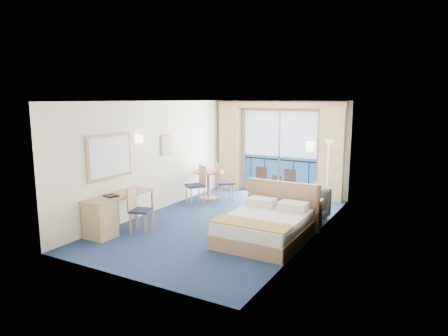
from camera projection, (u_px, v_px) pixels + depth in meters
The scene contains 22 objects.
floor at pixel (226, 222), 9.01m from camera, with size 6.50×6.50×0.00m, color navy.
room_walls at pixel (226, 144), 8.71m from camera, with size 4.04×6.54×2.72m.
balcony_door at pixel (279, 155), 11.59m from camera, with size 2.36×0.03×2.52m.
curtain_left at pixel (230, 148), 12.18m from camera, with size 0.65×0.22×2.55m, color tan.
curtain_right at pixel (332, 155), 10.69m from camera, with size 0.65×0.22×2.55m, color tan.
pelmet at pixel (279, 105), 11.24m from camera, with size 3.80×0.25×0.18m, color #A67A5A.
mirror at pixel (110, 156), 8.40m from camera, with size 0.05×1.25×0.95m.
wall_print at pixel (166, 145), 10.07m from camera, with size 0.04×0.42×0.52m.
sconce_left at pixel (139, 139), 9.11m from camera, with size 0.18×0.18×0.18m, color beige.
sconce_right at pixel (311, 146), 7.63m from camera, with size 0.18×0.18×0.18m, color beige.
bed at pixel (266, 226), 7.83m from camera, with size 1.62×1.92×1.02m.
nightstand at pixel (309, 213), 8.62m from camera, with size 0.47×0.45×0.61m, color tan.
phone at pixel (311, 198), 8.55m from camera, with size 0.18×0.14×0.08m, color beige.
armchair at pixel (307, 200), 9.41m from camera, with size 0.82×0.84×0.76m, color #495058.
floor_lamp at pixel (328, 156), 10.03m from camera, with size 0.24×0.24×1.74m.
desk at pixel (104, 215), 8.05m from camera, with size 0.56×1.63×0.77m.
desk_chair at pixel (137, 207), 8.30m from camera, with size 0.51×0.51×0.95m.
folder at pixel (111, 196), 8.22m from camera, with size 0.29×0.22×0.03m, color black.
desk_lamp at pixel (135, 174), 8.82m from camera, with size 0.12×0.12×0.46m.
round_table at pixel (208, 177), 11.06m from camera, with size 0.88×0.88×0.79m.
table_chair_a at pixel (222, 180), 10.82m from camera, with size 0.63×0.63×1.04m.
table_chair_b at pixel (198, 182), 10.53m from camera, with size 0.62×0.62×1.02m.
Camera 1 is at (4.19, -7.59, 2.75)m, focal length 32.00 mm.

